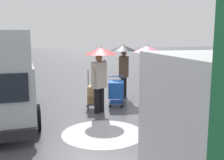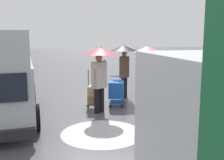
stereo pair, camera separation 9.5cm
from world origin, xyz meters
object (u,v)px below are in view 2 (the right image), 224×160
at_px(shopping_cart_vendor, 116,90).
at_px(hand_dolly_boxes, 94,95).
at_px(pedestrian_white_side, 124,59).
at_px(pedestrian_pink_side, 100,64).
at_px(pedestrian_black_side, 149,60).

xyz_separation_m(shopping_cart_vendor, hand_dolly_boxes, (0.88, 0.28, -0.08)).
height_order(hand_dolly_boxes, pedestrian_white_side, pedestrian_white_side).
bearing_deg(pedestrian_white_side, pedestrian_pink_side, 52.65).
bearing_deg(pedestrian_white_side, pedestrian_black_side, 124.18).
distance_m(hand_dolly_boxes, pedestrian_pink_side, 1.18).
xyz_separation_m(shopping_cart_vendor, pedestrian_black_side, (-1.27, -0.16, 1.02)).
xyz_separation_m(pedestrian_pink_side, pedestrian_white_side, (-1.37, -1.79, 0.00)).
distance_m(shopping_cart_vendor, pedestrian_pink_side, 1.43).
bearing_deg(hand_dolly_boxes, pedestrian_pink_side, 108.60).
height_order(hand_dolly_boxes, pedestrian_pink_side, pedestrian_pink_side).
distance_m(hand_dolly_boxes, pedestrian_black_side, 2.45).
relative_size(shopping_cart_vendor, pedestrian_white_side, 0.47).
height_order(pedestrian_pink_side, pedestrian_black_side, same).
distance_m(shopping_cart_vendor, hand_dolly_boxes, 0.92).
bearing_deg(shopping_cart_vendor, pedestrian_pink_side, 42.78).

